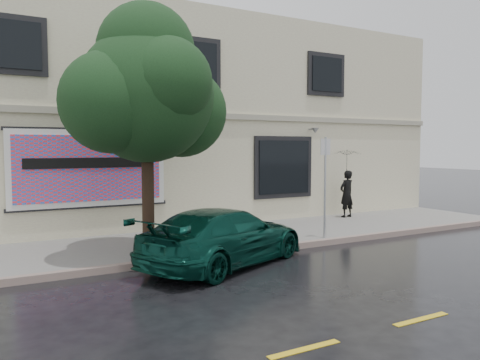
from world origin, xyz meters
TOP-DOWN VIEW (x-y plane):
  - ground at (0.00, 0.00)m, footprint 90.00×90.00m
  - sidewalk at (0.00, 3.25)m, footprint 20.00×3.50m
  - curb at (0.00, 1.50)m, footprint 20.00×0.18m
  - road_marking at (0.00, -3.50)m, footprint 19.00×0.12m
  - building at (0.00, 9.00)m, footprint 20.00×8.12m
  - billboard at (-3.20, 4.92)m, footprint 4.30×0.16m
  - car at (-1.12, 0.90)m, footprint 4.83×3.60m
  - pedestrian at (5.48, 4.33)m, footprint 0.65×0.48m
  - umbrella at (5.48, 4.33)m, footprint 1.25×1.25m
  - street_tree at (-2.45, 2.20)m, footprint 3.09×3.09m
  - sign_pole at (2.35, 1.70)m, footprint 0.34×0.06m

SIDE VIEW (x-z plane):
  - ground at x=0.00m, z-range 0.00..0.00m
  - road_marking at x=0.00m, z-range 0.00..0.01m
  - sidewalk at x=0.00m, z-range 0.00..0.15m
  - curb at x=0.00m, z-range -0.01..0.15m
  - car at x=-1.12m, z-range 0.00..1.29m
  - pedestrian at x=5.48m, z-range 0.15..1.81m
  - sign_pole at x=2.35m, z-range 0.41..3.16m
  - billboard at x=-3.20m, z-range 0.95..3.15m
  - umbrella at x=5.48m, z-range 1.81..2.53m
  - building at x=0.00m, z-range 0.00..7.00m
  - street_tree at x=-2.45m, z-range 1.19..6.40m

